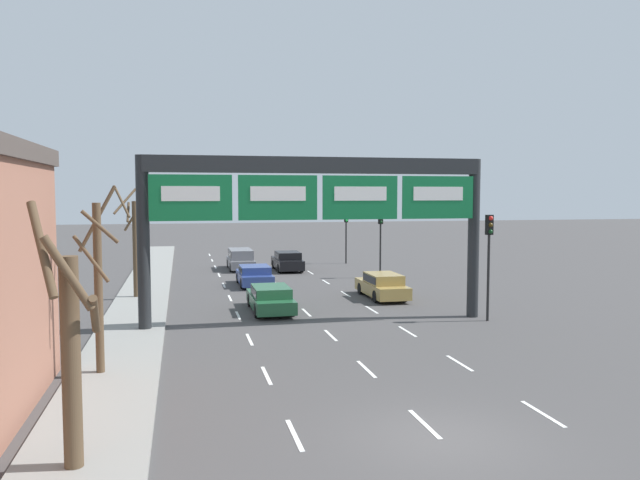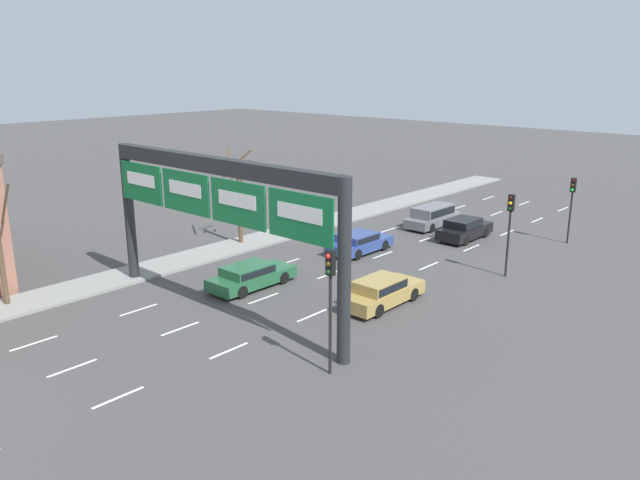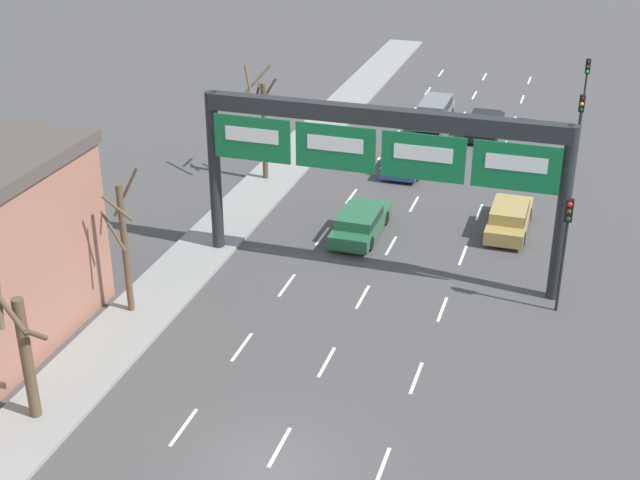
% 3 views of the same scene
% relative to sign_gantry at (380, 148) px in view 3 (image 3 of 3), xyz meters
% --- Properties ---
extents(ground_plane, '(220.00, 220.00, 0.00)m').
position_rel_sign_gantry_xyz_m(ground_plane, '(0.00, -13.29, -5.65)').
color(ground_plane, '#474444').
extents(sidewalk_left, '(2.80, 110.00, 0.15)m').
position_rel_sign_gantry_xyz_m(sidewalk_left, '(-8.00, -13.29, -5.58)').
color(sidewalk_left, gray).
rests_on(sidewalk_left, ground_plane).
extents(lane_dashes, '(6.72, 67.00, 0.01)m').
position_rel_sign_gantry_xyz_m(lane_dashes, '(-0.00, 0.21, -5.65)').
color(lane_dashes, white).
rests_on(lane_dashes, ground_plane).
extents(sign_gantry, '(15.33, 0.70, 7.34)m').
position_rel_sign_gantry_xyz_m(sign_gantry, '(0.00, 0.00, 0.00)').
color(sign_gantry, '#232628').
rests_on(sign_gantry, ground_plane).
extents(car_green, '(1.89, 4.87, 1.27)m').
position_rel_sign_gantry_xyz_m(car_green, '(-1.66, 3.36, -4.96)').
color(car_green, '#235B38').
rests_on(car_green, ground_plane).
extents(car_gold, '(1.81, 4.78, 1.38)m').
position_rel_sign_gantry_xyz_m(car_gold, '(4.92, 5.90, -4.91)').
color(car_gold, '#A88947').
rests_on(car_gold, ground_plane).
extents(suv_grey, '(1.83, 4.89, 1.55)m').
position_rel_sign_gantry_xyz_m(suv_grey, '(-1.50, 20.74, -4.79)').
color(suv_grey, slate).
rests_on(suv_grey, ground_plane).
extents(car_blue, '(1.98, 4.52, 1.27)m').
position_rel_sign_gantry_xyz_m(car_blue, '(-1.43, 12.13, -4.96)').
color(car_blue, navy).
rests_on(car_blue, ground_plane).
extents(car_black, '(1.88, 4.51, 1.43)m').
position_rel_sign_gantry_xyz_m(car_black, '(1.87, 19.22, -4.89)').
color(car_black, black).
rests_on(car_black, ground_plane).
extents(traffic_light_near_gantry, '(0.30, 0.35, 4.81)m').
position_rel_sign_gantry_xyz_m(traffic_light_near_gantry, '(7.63, -1.01, -2.23)').
color(traffic_light_near_gantry, black).
rests_on(traffic_light_near_gantry, ground_plane).
extents(traffic_light_mid_block, '(0.30, 0.35, 4.30)m').
position_rel_sign_gantry_xyz_m(traffic_light_mid_block, '(7.39, 22.90, -2.57)').
color(traffic_light_mid_block, black).
rests_on(traffic_light_mid_block, ground_plane).
extents(traffic_light_far_end, '(0.30, 0.35, 4.59)m').
position_rel_sign_gantry_xyz_m(traffic_light_far_end, '(7.42, 13.94, -2.38)').
color(traffic_light_far_end, black).
rests_on(traffic_light_far_end, ground_plane).
extents(tree_bare_closest, '(1.41, 1.38, 5.47)m').
position_rel_sign_gantry_xyz_m(tree_bare_closest, '(-8.10, -13.36, -2.98)').
color(tree_bare_closest, brown).
rests_on(tree_bare_closest, sidewalk_left).
extents(tree_bare_second, '(1.38, 1.37, 5.87)m').
position_rel_sign_gantry_xyz_m(tree_bare_second, '(-8.42, -6.28, -2.55)').
color(tree_bare_second, brown).
rests_on(tree_bare_second, sidewalk_left).
extents(tree_bare_third, '(1.70, 2.26, 6.06)m').
position_rel_sign_gantry_xyz_m(tree_bare_third, '(-8.39, 8.52, -2.38)').
color(tree_bare_third, brown).
rests_on(tree_bare_third, sidewalk_left).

